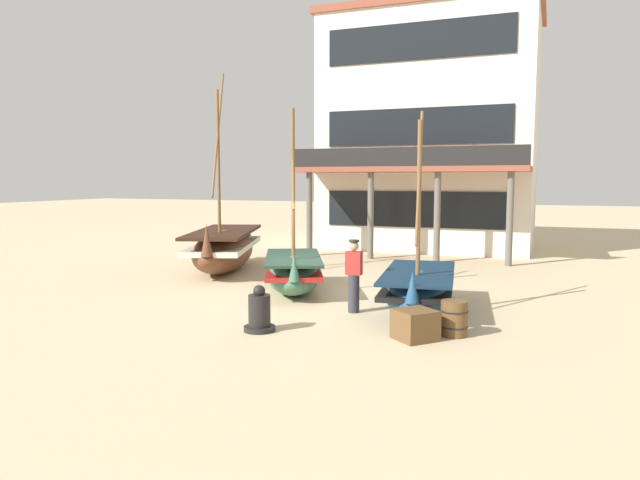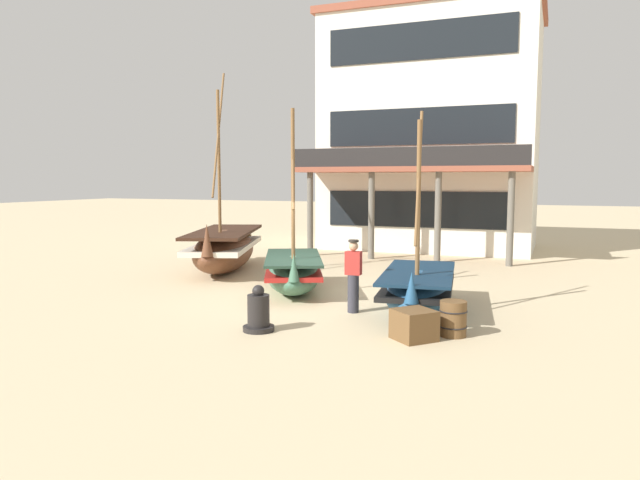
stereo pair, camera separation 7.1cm
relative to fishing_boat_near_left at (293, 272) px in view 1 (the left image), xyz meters
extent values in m
plane|color=#CCB78E|center=(0.60, -0.54, -0.55)|extent=(120.00, 120.00, 0.00)
ellipsoid|color=#427056|center=(-0.01, 0.02, -0.07)|extent=(2.84, 3.91, 0.98)
cube|color=red|center=(-0.01, 0.02, 0.06)|extent=(2.79, 3.79, 0.12)
cube|color=#243D2F|center=(-0.01, 0.02, 0.38)|extent=(2.85, 3.87, 0.07)
cone|color=#427056|center=(0.74, -1.57, 0.37)|extent=(0.38, 0.38, 0.68)
cylinder|color=brown|center=(0.19, -0.40, 2.23)|extent=(0.10, 0.10, 4.19)
cylinder|color=brown|center=(0.19, -0.40, 3.03)|extent=(0.79, 1.59, 2.59)
cube|color=brown|center=(-0.12, 0.27, 0.28)|extent=(1.29, 0.72, 0.06)
ellipsoid|color=brown|center=(-3.64, 2.45, 0.13)|extent=(3.44, 5.52, 1.37)
cube|color=silver|center=(-3.64, 2.45, 0.30)|extent=(3.39, 5.33, 0.16)
cube|color=#351E13|center=(-3.64, 2.45, 0.76)|extent=(3.45, 5.44, 0.10)
cone|color=brown|center=(-2.78, 0.08, 0.75)|extent=(0.45, 0.45, 0.96)
cylinder|color=brown|center=(-3.42, 1.83, 2.85)|extent=(0.10, 0.10, 4.89)
cylinder|color=brown|center=(-3.42, 1.83, 3.96)|extent=(0.78, 1.99, 4.04)
cube|color=brown|center=(-3.77, 2.82, 0.61)|extent=(1.63, 0.72, 0.06)
ellipsoid|color=#23517A|center=(3.66, -0.97, -0.09)|extent=(2.05, 4.02, 0.93)
cube|color=black|center=(3.66, -0.97, 0.02)|extent=(2.04, 3.87, 0.11)
cube|color=#132C43|center=(3.66, -0.97, 0.33)|extent=(2.08, 3.95, 0.06)
cone|color=#23517A|center=(3.92, -2.80, 0.32)|extent=(0.35, 0.35, 0.65)
cylinder|color=brown|center=(3.73, -1.44, 1.95)|extent=(0.10, 0.10, 3.71)
cylinder|color=brown|center=(3.73, -1.44, 2.56)|extent=(0.24, 1.23, 2.99)
cube|color=brown|center=(3.62, -0.68, 0.23)|extent=(1.46, 0.36, 0.06)
cylinder|color=#33333D|center=(2.31, -1.73, -0.11)|extent=(0.26, 0.26, 0.88)
cube|color=#B22D28|center=(2.31, -1.73, 0.60)|extent=(0.37, 0.23, 0.54)
sphere|color=tan|center=(2.31, -1.73, 0.99)|extent=(0.22, 0.22, 0.22)
cylinder|color=#2D2823|center=(2.31, -1.73, 1.11)|extent=(0.24, 0.24, 0.05)
cylinder|color=black|center=(1.07, -4.03, -0.50)|extent=(0.64, 0.64, 0.10)
cylinder|color=black|center=(1.07, -4.03, -0.13)|extent=(0.45, 0.45, 0.64)
sphere|color=black|center=(1.07, -4.03, 0.27)|extent=(0.25, 0.25, 0.25)
cylinder|color=brown|center=(4.79, -2.95, -0.20)|extent=(0.52, 0.52, 0.70)
torus|color=black|center=(4.79, -2.95, -0.05)|extent=(0.56, 0.56, 0.03)
torus|color=black|center=(4.79, -2.95, -0.36)|extent=(0.56, 0.56, 0.03)
cube|color=brown|center=(4.14, -3.50, -0.26)|extent=(0.99, 0.99, 0.58)
cube|color=silver|center=(1.30, 12.13, 4.44)|extent=(8.90, 5.82, 10.00)
cube|color=brown|center=(1.30, 12.13, 9.59)|extent=(9.26, 6.05, 0.30)
cube|color=black|center=(1.30, 9.19, 1.28)|extent=(7.48, 0.06, 1.47)
cube|color=black|center=(1.30, 9.19, 4.61)|extent=(7.48, 0.06, 1.47)
cube|color=black|center=(1.30, 9.19, 7.94)|extent=(7.48, 0.06, 1.47)
cube|color=brown|center=(1.30, 8.00, 2.88)|extent=(8.90, 2.44, 0.20)
cylinder|color=#666056|center=(-2.52, 7.15, 1.11)|extent=(0.24, 0.24, 3.33)
cylinder|color=#666056|center=(0.02, 7.15, 1.11)|extent=(0.24, 0.24, 3.33)
cylinder|color=#666056|center=(2.57, 7.15, 1.11)|extent=(0.24, 0.24, 3.33)
cylinder|color=#666056|center=(5.11, 7.15, 1.11)|extent=(0.24, 0.24, 3.33)
cube|color=black|center=(1.30, 6.83, 3.33)|extent=(8.90, 0.08, 0.70)
camera|label=1|loc=(6.50, -14.34, 2.51)|focal=32.84mm
camera|label=2|loc=(6.56, -14.31, 2.51)|focal=32.84mm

